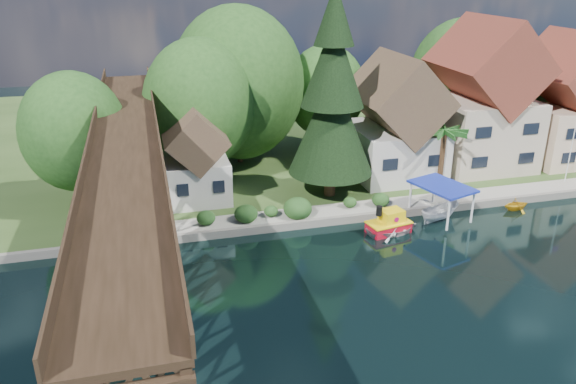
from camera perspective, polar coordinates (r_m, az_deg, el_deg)
The scene contains 18 objects.
ground at distance 37.40m, azimuth 10.73°, elevation -8.15°, with size 140.00×140.00×0.00m, color black.
bank at distance 67.15m, azimuth -1.46°, elevation 6.32°, with size 140.00×52.00×0.50m, color #2D451B.
seawall at distance 45.24m, azimuth 11.15°, elevation -2.15°, with size 60.00×0.40×0.62m, color slate.
promenade at distance 47.07m, azimuth 12.70°, elevation -1.00°, with size 50.00×2.60×0.06m, color gray.
trestle_bridge at distance 36.60m, azimuth -15.68°, elevation 0.02°, with size 4.12×44.18×9.30m.
house_left at distance 51.65m, azimuth 10.81°, elevation 6.66°, with size 7.64×8.64×11.02m.
house_center at distance 56.14m, azimuth 19.13°, elevation 8.42°, with size 8.65×9.18×13.89m.
house_right at distance 61.28m, azimuth 26.44°, elevation 7.79°, with size 8.15×8.64×12.45m.
shed at distance 46.00m, azimuth -9.29°, elevation 3.12°, with size 5.09×5.40×7.85m.
bg_trees at distance 53.75m, azimuth 2.69°, elevation 10.00°, with size 49.90×13.30×10.57m.
shrubs at distance 43.14m, azimuth 0.14°, elevation -1.61°, with size 15.76×2.47×1.70m.
conifer at distance 45.12m, azimuth 4.52°, elevation 9.42°, with size 6.92×6.92×17.05m.
palm_tree at distance 49.38m, azimuth 15.60°, elevation 5.75°, with size 4.80×4.80×5.54m.
flagpole at distance 54.90m, azimuth 27.03°, elevation 4.61°, with size 0.96×0.22×6.20m.
tugboat at distance 42.50m, azimuth 10.24°, elevation -3.16°, with size 3.48×2.32×2.33m.
boat_white_a at distance 42.55m, azimuth 10.63°, elevation -3.57°, with size 2.91×4.07×0.84m, color silver.
boat_canopy at distance 45.05m, azimuth 15.21°, elevation -1.31°, with size 4.37×5.31×2.95m.
boat_yellow at distance 49.21m, azimuth 22.19°, elevation -1.06°, with size 1.91×2.21×1.16m, color gold.
Camera 1 is at (-14.68, -28.88, 18.69)m, focal length 35.00 mm.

